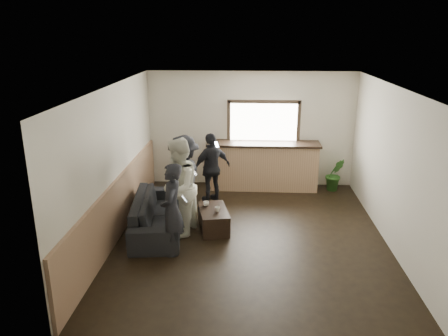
# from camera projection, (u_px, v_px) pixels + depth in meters

# --- Properties ---
(ground) EXTENTS (5.00, 6.00, 0.01)m
(ground) POSITION_uv_depth(u_px,v_px,m) (250.00, 237.00, 8.23)
(ground) COLOR black
(room_shell) EXTENTS (5.01, 6.01, 2.80)m
(room_shell) POSITION_uv_depth(u_px,v_px,m) (210.00, 162.00, 7.82)
(room_shell) COLOR silver
(room_shell) RESTS_ON ground
(bar_counter) EXTENTS (2.70, 0.68, 2.13)m
(bar_counter) POSITION_uv_depth(u_px,v_px,m) (263.00, 163.00, 10.58)
(bar_counter) COLOR tan
(bar_counter) RESTS_ON ground
(sofa) EXTENTS (1.15, 2.38, 0.67)m
(sofa) POSITION_uv_depth(u_px,v_px,m) (158.00, 213.00, 8.46)
(sofa) COLOR black
(sofa) RESTS_ON ground
(coffee_table) EXTENTS (0.70, 1.02, 0.41)m
(coffee_table) POSITION_uv_depth(u_px,v_px,m) (213.00, 219.00, 8.49)
(coffee_table) COLOR black
(coffee_table) RESTS_ON ground
(cup_a) EXTENTS (0.16, 0.16, 0.09)m
(cup_a) POSITION_uv_depth(u_px,v_px,m) (206.00, 204.00, 8.58)
(cup_a) COLOR silver
(cup_a) RESTS_ON coffee_table
(cup_b) EXTENTS (0.15, 0.15, 0.10)m
(cup_b) POSITION_uv_depth(u_px,v_px,m) (217.00, 209.00, 8.31)
(cup_b) COLOR silver
(cup_b) RESTS_ON coffee_table
(potted_plant) EXTENTS (0.50, 0.43, 0.81)m
(potted_plant) POSITION_uv_depth(u_px,v_px,m) (335.00, 174.00, 10.48)
(potted_plant) COLOR #2D6623
(potted_plant) RESTS_ON ground
(person_a) EXTENTS (0.48, 0.61, 1.63)m
(person_a) POSITION_uv_depth(u_px,v_px,m) (172.00, 210.00, 7.40)
(person_a) COLOR black
(person_a) RESTS_ON ground
(person_b) EXTENTS (0.88, 1.03, 1.87)m
(person_b) POSITION_uv_depth(u_px,v_px,m) (179.00, 188.00, 8.07)
(person_b) COLOR white
(person_b) RESTS_ON ground
(person_c) EXTENTS (0.87, 1.24, 1.75)m
(person_c) POSITION_uv_depth(u_px,v_px,m) (184.00, 178.00, 8.77)
(person_c) COLOR black
(person_c) RESTS_ON ground
(person_d) EXTENTS (0.98, 0.85, 1.58)m
(person_d) POSITION_uv_depth(u_px,v_px,m) (212.00, 168.00, 9.70)
(person_d) COLOR black
(person_d) RESTS_ON ground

